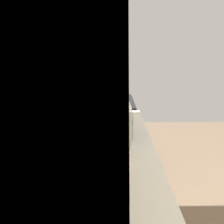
# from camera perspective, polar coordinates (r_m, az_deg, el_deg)

# --- Properties ---
(wall_back) EXTENTS (4.13, 0.12, 2.84)m
(wall_back) POSITION_cam_1_polar(r_m,az_deg,el_deg) (1.43, -15.52, 5.82)
(wall_back) COLOR beige
(wall_back) RESTS_ON ground_plane
(upper_cabinets) EXTENTS (2.34, 0.31, 0.71)m
(upper_cabinets) POSITION_cam_1_polar(r_m,az_deg,el_deg) (0.98, -10.37, 23.99)
(upper_cabinets) COLOR beige
(oven_range) EXTENTS (0.70, 0.64, 1.07)m
(oven_range) POSITION_cam_1_polar(r_m,az_deg,el_deg) (3.16, -0.63, -5.16)
(oven_range) COLOR black
(oven_range) RESTS_ON ground_plane
(microwave) EXTENTS (0.53, 0.36, 0.29)m
(microwave) POSITION_cam_1_polar(r_m,az_deg,el_deg) (1.99, -0.91, -1.69)
(microwave) COLOR white
(microwave) RESTS_ON counter_run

